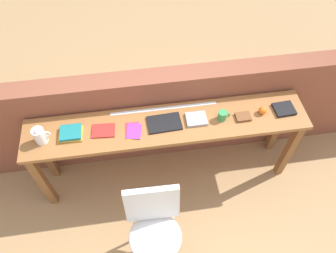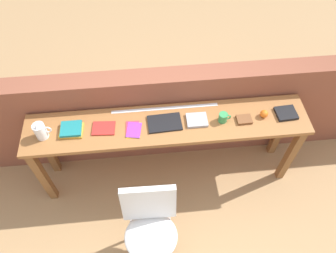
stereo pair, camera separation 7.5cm
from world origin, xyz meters
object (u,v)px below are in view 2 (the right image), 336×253
(mug, at_px, (223,117))
(chair_white_moulded, at_px, (150,225))
(magazine_cycling, at_px, (104,128))
(leather_journal_brown, at_px, (244,119))
(book_repair_rightmost, at_px, (286,113))
(pamphlet_pile_colourful, at_px, (133,130))
(sports_ball_small, at_px, (264,114))
(book_stack_leftmost, at_px, (71,130))
(book_open_centre, at_px, (165,123))
(pitcher_white, at_px, (41,131))

(mug, bearing_deg, chair_white_moulded, -133.37)
(chair_white_moulded, bearing_deg, magazine_cycling, 113.96)
(leather_journal_brown, xyz_separation_m, book_repair_rightmost, (0.39, 0.03, 0.00))
(magazine_cycling, height_order, pamphlet_pile_colourful, magazine_cycling)
(leather_journal_brown, distance_m, sports_ball_small, 0.18)
(book_stack_leftmost, height_order, book_open_centre, book_stack_leftmost)
(pitcher_white, height_order, pamphlet_pile_colourful, pitcher_white)
(pitcher_white, relative_size, leather_journal_brown, 1.41)
(chair_white_moulded, bearing_deg, book_open_centre, 75.91)
(book_stack_leftmost, xyz_separation_m, magazine_cycling, (0.27, -0.00, -0.01))
(chair_white_moulded, distance_m, leather_journal_brown, 1.21)
(pitcher_white, bearing_deg, sports_ball_small, 0.85)
(magazine_cycling, height_order, book_repair_rightmost, book_repair_rightmost)
(mug, distance_m, book_repair_rightmost, 0.58)
(pamphlet_pile_colourful, xyz_separation_m, leather_journal_brown, (0.97, 0.01, 0.01))
(pamphlet_pile_colourful, distance_m, book_repair_rightmost, 1.36)
(book_repair_rightmost, bearing_deg, sports_ball_small, 178.26)
(magazine_cycling, bearing_deg, book_repair_rightmost, 4.32)
(book_stack_leftmost, relative_size, sports_ball_small, 3.01)
(chair_white_moulded, height_order, pamphlet_pile_colourful, chair_white_moulded)
(book_open_centre, distance_m, book_repair_rightmost, 1.08)
(chair_white_moulded, height_order, leather_journal_brown, leather_journal_brown)
(pamphlet_pile_colourful, height_order, sports_ball_small, sports_ball_small)
(magazine_cycling, bearing_deg, sports_ball_small, 4.12)
(magazine_cycling, height_order, book_open_centre, book_open_centre)
(pitcher_white, xyz_separation_m, mug, (1.54, 0.02, -0.03))
(leather_journal_brown, bearing_deg, book_open_centre, 176.20)
(chair_white_moulded, distance_m, pamphlet_pile_colourful, 0.81)
(leather_journal_brown, xyz_separation_m, sports_ball_small, (0.18, 0.03, 0.02))
(sports_ball_small, distance_m, book_repair_rightmost, 0.21)
(pamphlet_pile_colourful, distance_m, sports_ball_small, 1.15)
(book_stack_leftmost, bearing_deg, book_repair_rightmost, 0.10)
(chair_white_moulded, distance_m, book_stack_leftmost, 1.04)
(leather_journal_brown, bearing_deg, book_stack_leftmost, 177.88)
(chair_white_moulded, distance_m, sports_ball_small, 1.36)
(book_stack_leftmost, height_order, magazine_cycling, book_stack_leftmost)
(book_open_centre, distance_m, mug, 0.51)
(leather_journal_brown, bearing_deg, chair_white_moulded, -141.69)
(book_open_centre, bearing_deg, leather_journal_brown, -5.41)
(pamphlet_pile_colourful, xyz_separation_m, book_repair_rightmost, (1.36, 0.04, 0.01))
(magazine_cycling, relative_size, leather_journal_brown, 1.49)
(pitcher_white, xyz_separation_m, pamphlet_pile_colourful, (0.76, -0.01, -0.07))
(chair_white_moulded, height_order, book_repair_rightmost, book_repair_rightmost)
(pitcher_white, relative_size, pamphlet_pile_colourful, 0.96)
(book_stack_leftmost, distance_m, leather_journal_brown, 1.50)
(pitcher_white, height_order, book_stack_leftmost, pitcher_white)
(chair_white_moulded, xyz_separation_m, mug, (0.70, 0.74, 0.40))
(mug, relative_size, sports_ball_small, 1.58)
(sports_ball_small, bearing_deg, magazine_cycling, 179.96)
(book_stack_leftmost, height_order, book_repair_rightmost, book_stack_leftmost)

